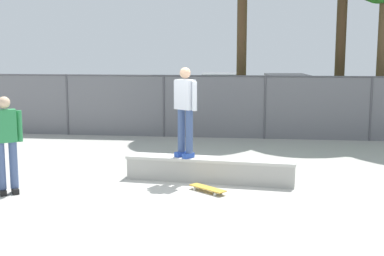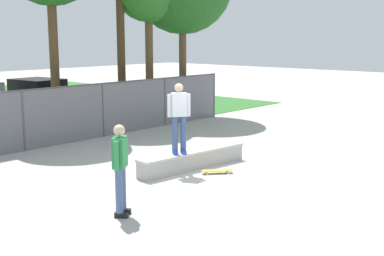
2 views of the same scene
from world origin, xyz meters
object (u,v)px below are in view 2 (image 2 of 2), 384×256
at_px(skateboard, 217,171).
at_px(car_black, 36,97).
at_px(skateboarder, 179,115).
at_px(bystander, 120,166).
at_px(concrete_ledge, 193,159).

distance_m(skateboard, car_black, 12.09).
bearing_deg(skateboarder, bystander, -156.28).
relative_size(skateboarder, skateboard, 2.44).
relative_size(concrete_ledge, skateboarder, 1.91).
relative_size(concrete_ledge, car_black, 0.80).
relative_size(car_black, bystander, 2.39).
height_order(skateboarder, car_black, skateboarder).
height_order(skateboard, bystander, bystander).
bearing_deg(concrete_ledge, skateboarder, 177.05).
bearing_deg(skateboard, car_black, 79.88).
bearing_deg(skateboard, bystander, -171.51).
distance_m(concrete_ledge, skateboarder, 1.35).
relative_size(concrete_ledge, skateboard, 4.66).
bearing_deg(skateboard, concrete_ledge, 92.34).
bearing_deg(bystander, concrete_ledge, 20.37).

